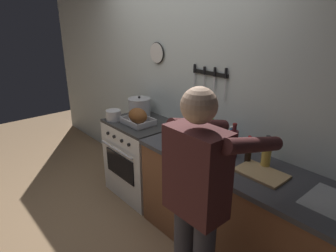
{
  "coord_description": "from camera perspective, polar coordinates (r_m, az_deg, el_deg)",
  "views": [
    {
      "loc": [
        2.32,
        -0.82,
        2.01
      ],
      "look_at": [
        0.4,
        0.85,
        1.06
      ],
      "focal_mm": 31.4,
      "sensor_mm": 36.0,
      "label": 1
    }
  ],
  "objects": [
    {
      "name": "bottle_cooking_oil",
      "position": [
        2.4,
        18.55,
        -5.27
      ],
      "size": [
        0.07,
        0.07,
        0.27
      ],
      "color": "gold",
      "rests_on": "counter_block"
    },
    {
      "name": "ground_plane",
      "position": [
        3.18,
        -17.55,
        -19.84
      ],
      "size": [
        8.0,
        8.0,
        0.0
      ],
      "primitive_type": "plane",
      "color": "#937251"
    },
    {
      "name": "bottle_wine_red",
      "position": [
        2.49,
        12.57,
        -3.28
      ],
      "size": [
        0.07,
        0.07,
        0.3
      ],
      "color": "#47141E",
      "rests_on": "counter_block"
    },
    {
      "name": "roasting_pan",
      "position": [
        3.22,
        -5.88,
        1.75
      ],
      "size": [
        0.35,
        0.26,
        0.18
      ],
      "color": "#B7B7BC",
      "rests_on": "stove"
    },
    {
      "name": "cutting_board",
      "position": [
        2.33,
        17.65,
        -8.74
      ],
      "size": [
        0.36,
        0.24,
        0.02
      ],
      "primitive_type": "cube",
      "color": "tan",
      "rests_on": "counter_block"
    },
    {
      "name": "stock_pot",
      "position": [
        3.49,
        -5.54,
        3.68
      ],
      "size": [
        0.26,
        0.26,
        0.24
      ],
      "color": "#B7B7BC",
      "rests_on": "stove"
    },
    {
      "name": "stove",
      "position": [
        3.49,
        -4.95,
        -6.13
      ],
      "size": [
        0.76,
        0.67,
        0.9
      ],
      "color": "white",
      "rests_on": "ground"
    },
    {
      "name": "wall_back",
      "position": [
        3.26,
        2.09,
        7.91
      ],
      "size": [
        6.0,
        0.13,
        2.6
      ],
      "color": "silver",
      "rests_on": "ground"
    },
    {
      "name": "person_cook",
      "position": [
        1.89,
        5.82,
        -13.73
      ],
      "size": [
        0.51,
        0.63,
        1.66
      ],
      "rotation": [
        0.0,
        0.0,
        1.68
      ],
      "color": "#383842",
      "rests_on": "ground"
    },
    {
      "name": "counter_block",
      "position": [
        2.63,
        14.66,
        -16.42
      ],
      "size": [
        2.03,
        0.65,
        0.9
      ],
      "color": "brown",
      "rests_on": "ground"
    },
    {
      "name": "bottle_dish_soap",
      "position": [
        2.67,
        12.09,
        -2.51
      ],
      "size": [
        0.06,
        0.06,
        0.21
      ],
      "color": "#338CCC",
      "rests_on": "counter_block"
    },
    {
      "name": "saucepan",
      "position": [
        3.39,
        -10.53,
        2.08
      ],
      "size": [
        0.17,
        0.17,
        0.12
      ],
      "color": "#B7B7BC",
      "rests_on": "stove"
    },
    {
      "name": "bottle_hot_sauce",
      "position": [
        2.82,
        8.54,
        -1.0
      ],
      "size": [
        0.05,
        0.05,
        0.21
      ],
      "color": "red",
      "rests_on": "counter_block"
    },
    {
      "name": "bottle_soy_sauce",
      "position": [
        2.44,
        15.32,
        -4.84
      ],
      "size": [
        0.05,
        0.05,
        0.23
      ],
      "color": "black",
      "rests_on": "counter_block"
    }
  ]
}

